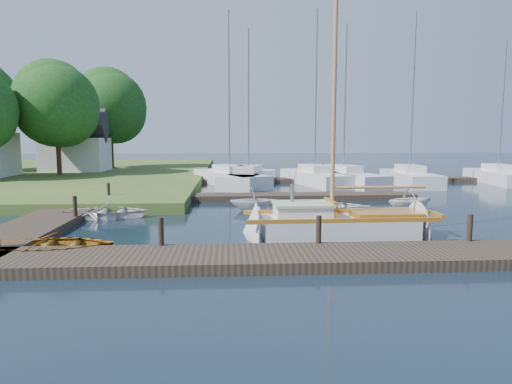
{
  "coord_description": "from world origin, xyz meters",
  "views": [
    {
      "loc": [
        -1.11,
        -17.78,
        3.34
      ],
      "look_at": [
        0.0,
        0.0,
        1.2
      ],
      "focal_mm": 32.0,
      "sensor_mm": 36.0,
      "label": 1
    }
  ],
  "objects": [
    {
      "name": "marina_boat_2",
      "position": [
        5.09,
        14.33,
        0.58
      ],
      "size": [
        4.1,
        8.43,
        12.1
      ],
      "rotation": [
        0.0,
        0.0,
        1.82
      ],
      "color": "silver",
      "rests_on": "ground"
    },
    {
      "name": "tree_7",
      "position": [
        -12.0,
        26.05,
        6.2
      ],
      "size": [
        6.83,
        6.83,
        9.38
      ],
      "color": "#332114",
      "rests_on": "shore"
    },
    {
      "name": "tree_3",
      "position": [
        -14.0,
        18.05,
        5.81
      ],
      "size": [
        6.41,
        6.38,
        8.74
      ],
      "color": "#332114",
      "rests_on": "shore"
    },
    {
      "name": "tender_b",
      "position": [
        0.11,
        2.88,
        0.58
      ],
      "size": [
        2.28,
        1.98,
        1.16
      ],
      "primitive_type": "imported",
      "rotation": [
        0.0,
        0.0,
        1.61
      ],
      "color": "silver",
      "rests_on": "ground"
    },
    {
      "name": "marina_boat_6",
      "position": [
        18.62,
        14.25,
        0.57
      ],
      "size": [
        2.9,
        7.27,
        10.16
      ],
      "rotation": [
        0.0,
        0.0,
        1.47
      ],
      "color": "silver",
      "rests_on": "ground"
    },
    {
      "name": "house_c",
      "position": [
        -14.0,
        22.0,
        2.58
      ],
      "size": [
        5.25,
        4.0,
        5.28
      ],
      "color": "silver",
      "rests_on": "shore"
    },
    {
      "name": "near_dock",
      "position": [
        0.0,
        -6.0,
        0.15
      ],
      "size": [
        18.0,
        2.2,
        0.3
      ],
      "primitive_type": "cube",
      "color": "#2B221A",
      "rests_on": "ground"
    },
    {
      "name": "sailboat",
      "position": [
        2.72,
        -2.96,
        0.34
      ],
      "size": [
        7.19,
        2.11,
        9.83
      ],
      "rotation": [
        0.0,
        0.0,
        0.02
      ],
      "color": "silver",
      "rests_on": "ground"
    },
    {
      "name": "ground",
      "position": [
        0.0,
        0.0,
        0.0
      ],
      "size": [
        160.0,
        160.0,
        0.0
      ],
      "primitive_type": "plane",
      "color": "black",
      "rests_on": "ground"
    },
    {
      "name": "tender_d",
      "position": [
        7.23,
        2.41,
        0.62
      ],
      "size": [
        2.87,
        2.66,
        1.24
      ],
      "primitive_type": "imported",
      "rotation": [
        0.0,
        0.0,
        1.88
      ],
      "color": "silver",
      "rests_on": "ground"
    },
    {
      "name": "marina_boat_0",
      "position": [
        -0.98,
        14.31,
        0.58
      ],
      "size": [
        5.57,
        8.72,
        11.9
      ],
      "rotation": [
        0.0,
        0.0,
        2.0
      ],
      "color": "silver",
      "rests_on": "ground"
    },
    {
      "name": "mooring_post_2",
      "position": [
        1.5,
        -5.0,
        0.7
      ],
      "size": [
        0.16,
        0.16,
        0.8
      ],
      "primitive_type": "cylinder",
      "color": "black",
      "rests_on": "near_dock"
    },
    {
      "name": "tender_a",
      "position": [
        -6.14,
        1.31,
        0.35
      ],
      "size": [
        3.46,
        2.53,
        0.7
      ],
      "primitive_type": "imported",
      "rotation": [
        0.0,
        0.0,
        1.54
      ],
      "color": "silver",
      "rests_on": "ground"
    },
    {
      "name": "pontoon",
      "position": [
        10.0,
        16.0,
        0.15
      ],
      "size": [
        30.0,
        1.6,
        0.3
      ],
      "primitive_type": "cube",
      "color": "#2B221A",
      "rests_on": "ground"
    },
    {
      "name": "tender_c",
      "position": [
        3.48,
        2.14,
        0.36
      ],
      "size": [
        4.02,
        3.34,
        0.72
      ],
      "primitive_type": "imported",
      "rotation": [
        0.0,
        0.0,
        1.29
      ],
      "color": "silver",
      "rests_on": "ground"
    },
    {
      "name": "mooring_post_3",
      "position": [
        6.0,
        -5.0,
        0.7
      ],
      "size": [
        0.16,
        0.16,
        0.8
      ],
      "primitive_type": "cylinder",
      "color": "black",
      "rests_on": "near_dock"
    },
    {
      "name": "mooring_post_1",
      "position": [
        -3.0,
        -5.0,
        0.7
      ],
      "size": [
        0.16,
        0.16,
        0.8
      ],
      "primitive_type": "cylinder",
      "color": "black",
      "rests_on": "near_dock"
    },
    {
      "name": "marina_boat_1",
      "position": [
        0.34,
        13.72,
        0.57
      ],
      "size": [
        4.47,
        8.31,
        10.59
      ],
      "rotation": [
        0.0,
        0.0,
        1.27
      ],
      "color": "silver",
      "rests_on": "ground"
    },
    {
      "name": "left_dock",
      "position": [
        -8.0,
        2.0,
        0.15
      ],
      "size": [
        2.2,
        18.0,
        0.3
      ],
      "primitive_type": "cube",
      "color": "#2B221A",
      "rests_on": "ground"
    },
    {
      "name": "mooring_post_5",
      "position": [
        -7.0,
        5.0,
        0.7
      ],
      "size": [
        0.16,
        0.16,
        0.8
      ],
      "primitive_type": "cylinder",
      "color": "black",
      "rests_on": "left_dock"
    },
    {
      "name": "mooring_post_4",
      "position": [
        -7.0,
        0.0,
        0.7
      ],
      "size": [
        0.16,
        0.16,
        0.8
      ],
      "primitive_type": "cylinder",
      "color": "black",
      "rests_on": "left_dock"
    },
    {
      "name": "dinghy",
      "position": [
        -6.13,
        -4.7,
        0.36
      ],
      "size": [
        3.62,
        2.68,
        0.72
      ],
      "primitive_type": "imported",
      "rotation": [
        0.0,
        0.0,
        1.63
      ],
      "color": "#84520F",
      "rests_on": "ground"
    },
    {
      "name": "marina_boat_3",
      "position": [
        7.07,
        13.97,
        0.57
      ],
      "size": [
        4.68,
        8.57,
        11.05
      ],
      "rotation": [
        0.0,
        0.0,
        1.89
      ],
      "color": "silver",
      "rests_on": "ground"
    },
    {
      "name": "marina_boat_4",
      "position": [
        11.77,
        13.67,
        0.58
      ],
      "size": [
        2.65,
        7.69,
        11.85
      ],
      "rotation": [
        0.0,
        0.0,
        1.51
      ],
      "color": "silver",
      "rests_on": "ground"
    },
    {
      "name": "far_dock",
      "position": [
        2.0,
        6.5,
        0.15
      ],
      "size": [
        14.0,
        1.6,
        0.3
      ],
      "primitive_type": "cube",
      "color": "#2B221A",
      "rests_on": "ground"
    }
  ]
}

